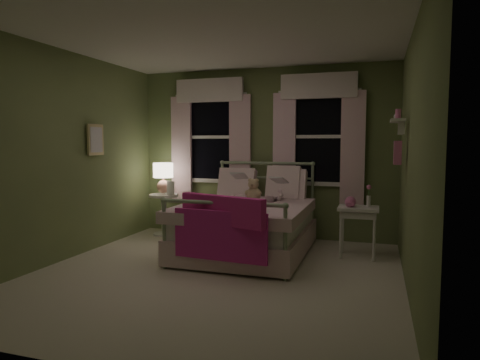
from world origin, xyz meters
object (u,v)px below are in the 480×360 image
(nightstand_right, at_px, (358,215))
(bed, at_px, (248,225))
(nightstand_left, at_px, (164,209))
(teddy_bear, at_px, (254,191))
(child_right, at_px, (276,183))
(child_left, at_px, (238,181))
(table_lamp, at_px, (163,175))

(nightstand_right, bearing_deg, bed, -171.35)
(nightstand_left, bearing_deg, nightstand_right, -8.29)
(bed, bearing_deg, teddy_bear, 91.15)
(bed, xyz_separation_m, child_right, (0.27, 0.43, 0.52))
(child_right, xyz_separation_m, teddy_bear, (-0.28, -0.16, -0.11))
(child_left, xyz_separation_m, child_right, (0.56, 0.00, -0.02))
(table_lamp, distance_m, nightstand_right, 3.04)
(child_left, bearing_deg, bed, 123.88)
(teddy_bear, relative_size, table_lamp, 0.68)
(table_lamp, bearing_deg, nightstand_right, -8.29)
(child_left, bearing_deg, teddy_bear, 150.96)
(child_left, distance_m, teddy_bear, 0.35)
(bed, distance_m, table_lamp, 1.81)
(bed, distance_m, teddy_bear, 0.50)
(bed, height_order, nightstand_left, bed)
(child_left, relative_size, table_lamp, 1.46)
(bed, bearing_deg, nightstand_right, 8.65)
(child_left, height_order, child_right, child_left)
(child_left, distance_m, nightstand_right, 1.74)
(child_left, height_order, nightstand_right, child_left)
(bed, xyz_separation_m, teddy_bear, (-0.01, 0.27, 0.42))
(child_right, bearing_deg, nightstand_left, 1.58)
(child_left, relative_size, nightstand_right, 1.09)
(bed, relative_size, nightstand_right, 3.18)
(teddy_bear, height_order, table_lamp, table_lamp)
(nightstand_left, bearing_deg, child_left, -9.33)
(child_left, bearing_deg, child_right, -179.54)
(bed, relative_size, child_right, 3.11)
(child_right, relative_size, nightstand_left, 1.01)
(teddy_bear, bearing_deg, nightstand_right, -2.53)
(nightstand_left, height_order, table_lamp, table_lamp)
(bed, relative_size, nightstand_left, 3.13)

